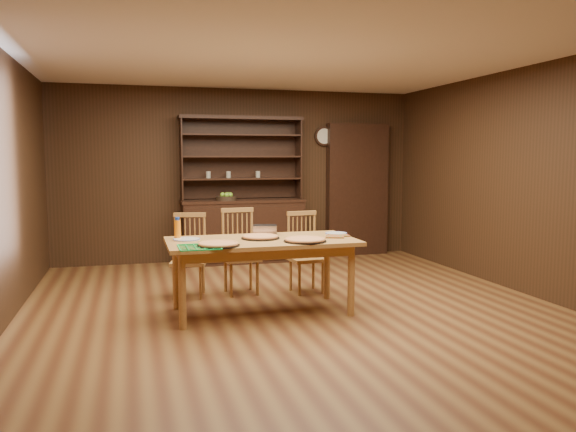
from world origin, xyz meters
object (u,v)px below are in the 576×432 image
object	(u,v)px
chair_right	(304,249)
juice_bottle	(177,229)
china_hutch	(243,222)
chair_left	(189,252)
dining_table	(262,247)
chair_center	(239,248)

from	to	relation	value
chair_right	juice_bottle	distance (m)	1.63
china_hutch	chair_right	xyz separation A→B (m)	(0.33, -2.03, -0.10)
chair_left	chair_right	world-z (taller)	same
dining_table	juice_bottle	bearing A→B (deg)	162.93
china_hutch	juice_bottle	bearing A→B (deg)	-114.56
chair_left	chair_right	bearing A→B (deg)	6.59
chair_left	juice_bottle	xyz separation A→B (m)	(-0.18, -0.68, 0.36)
chair_left	china_hutch	bearing A→B (deg)	75.60
chair_center	chair_right	size ratio (longest dim) A/B	1.05
chair_left	chair_right	size ratio (longest dim) A/B	1.00
china_hutch	juice_bottle	distance (m)	2.82
dining_table	chair_right	bearing A→B (deg)	48.00
dining_table	chair_right	size ratio (longest dim) A/B	2.00
chair_right	juice_bottle	size ratio (longest dim) A/B	4.24
dining_table	juice_bottle	xyz separation A→B (m)	(-0.81, 0.25, 0.19)
china_hutch	juice_bottle	world-z (taller)	china_hutch
chair_right	chair_left	bearing A→B (deg)	167.86
china_hutch	chair_center	distance (m)	1.93
dining_table	chair_left	world-z (taller)	chair_left
chair_right	juice_bottle	bearing A→B (deg)	-166.31
juice_bottle	dining_table	bearing A→B (deg)	-17.07
chair_center	juice_bottle	distance (m)	1.06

